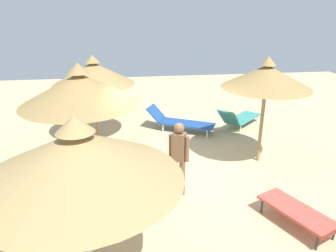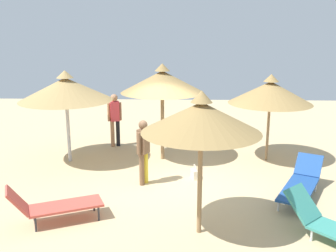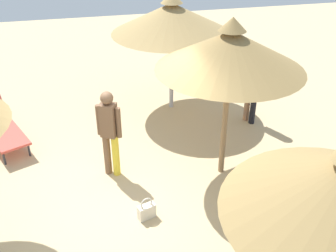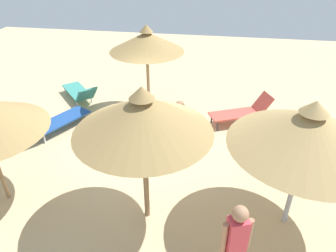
{
  "view_description": "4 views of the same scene",
  "coord_description": "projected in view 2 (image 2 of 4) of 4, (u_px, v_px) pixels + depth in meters",
  "views": [
    {
      "loc": [
        6.82,
        -0.95,
        3.94
      ],
      "look_at": [
        -0.2,
        0.0,
        1.28
      ],
      "focal_mm": 34.24,
      "sensor_mm": 36.0,
      "label": 1
    },
    {
      "loc": [
        -0.24,
        9.46,
        3.89
      ],
      "look_at": [
        0.11,
        -0.63,
        1.35
      ],
      "focal_mm": 41.81,
      "sensor_mm": 36.0,
      "label": 2
    },
    {
      "loc": [
        -5.31,
        0.46,
        4.47
      ],
      "look_at": [
        0.1,
        -0.8,
        1.24
      ],
      "focal_mm": 42.22,
      "sensor_mm": 36.0,
      "label": 3
    },
    {
      "loc": [
        1.47,
        -6.28,
        4.93
      ],
      "look_at": [
        0.51,
        -0.45,
        1.31
      ],
      "focal_mm": 33.2,
      "sensor_mm": 36.0,
      "label": 4
    }
  ],
  "objects": [
    {
      "name": "parasol_umbrella_far_right",
      "position": [
        201.0,
        117.0,
        7.11
      ],
      "size": [
        2.22,
        2.22,
        2.8
      ],
      "color": "olive",
      "rests_on": "ground"
    },
    {
      "name": "parasol_umbrella_near_right",
      "position": [
        162.0,
        82.0,
        11.37
      ],
      "size": [
        2.45,
        2.45,
        2.9
      ],
      "color": "olive",
      "rests_on": "ground"
    },
    {
      "name": "lounge_chair_edge",
      "position": [
        301.0,
        183.0,
        9.2
      ],
      "size": [
        1.6,
        2.28,
        0.77
      ],
      "color": "#1E478C",
      "rests_on": "ground"
    },
    {
      "name": "parasol_umbrella_front",
      "position": [
        270.0,
        92.0,
        11.34
      ],
      "size": [
        2.43,
        2.43,
        2.6
      ],
      "color": "olive",
      "rests_on": "ground"
    },
    {
      "name": "person_standing_front",
      "position": [
        143.0,
        148.0,
        9.81
      ],
      "size": [
        0.32,
        0.41,
        1.67
      ],
      "color": "brown",
      "rests_on": "ground"
    },
    {
      "name": "lounge_chair_back",
      "position": [
        336.0,
        226.0,
        7.18
      ],
      "size": [
        1.86,
        1.94,
        0.83
      ],
      "color": "teal",
      "rests_on": "ground"
    },
    {
      "name": "parasol_umbrella_far_left",
      "position": [
        66.0,
        89.0,
        11.23
      ],
      "size": [
        2.69,
        2.69,
        2.72
      ],
      "color": "#B2B2B7",
      "rests_on": "ground"
    },
    {
      "name": "ground",
      "position": [
        171.0,
        184.0,
        10.14
      ],
      "size": [
        24.0,
        24.0,
        0.1
      ],
      "primitive_type": "cube",
      "color": "tan"
    },
    {
      "name": "lounge_chair_center",
      "position": [
        53.0,
        205.0,
        7.93
      ],
      "size": [
        1.93,
        1.28,
        0.86
      ],
      "color": "#CC4C3F",
      "rests_on": "ground"
    },
    {
      "name": "person_standing_near_left",
      "position": [
        115.0,
        116.0,
        12.98
      ],
      "size": [
        0.45,
        0.31,
        1.78
      ],
      "color": "black",
      "rests_on": "ground"
    },
    {
      "name": "handbag",
      "position": [
        194.0,
        174.0,
        10.35
      ],
      "size": [
        0.21,
        0.31,
        0.4
      ],
      "color": "beige",
      "rests_on": "ground"
    }
  ]
}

